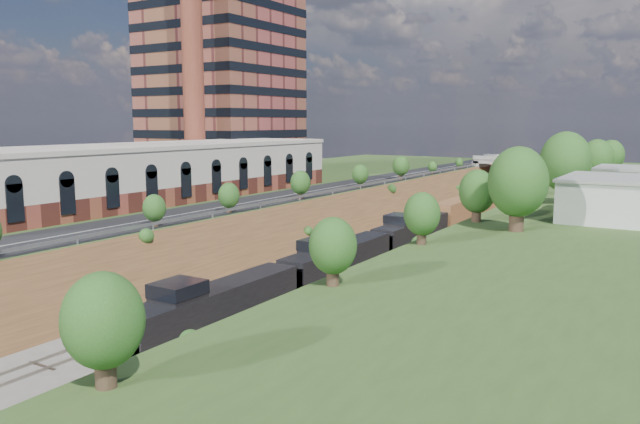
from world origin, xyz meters
TOP-DOWN VIEW (x-y plane):
  - platform_left at (-33.00, 60.00)m, footprint 44.00×180.00m
  - embankment_left at (-11.00, 60.00)m, footprint 10.00×180.00m
  - embankment_right at (11.00, 60.00)m, footprint 10.00×180.00m
  - rail_left_track at (-2.60, 60.00)m, footprint 1.58×180.00m
  - rail_right_track at (2.60, 60.00)m, footprint 1.58×180.00m
  - road at (-15.50, 60.00)m, footprint 8.00×180.00m
  - guardrail at (-11.40, 59.80)m, footprint 0.10×171.00m
  - commercial_building at (-28.00, 38.00)m, footprint 14.30×62.30m
  - highrise_tower at (-44.00, 72.00)m, footprint 22.00×22.00m
  - smokestack at (-36.00, 56.00)m, footprint 3.20×3.20m
  - overpass at (0.00, 122.00)m, footprint 24.50×8.30m
  - white_building_near at (23.50, 52.00)m, footprint 9.00×12.00m
  - white_building_far at (23.00, 74.00)m, footprint 8.00×10.00m
  - tree_right_large at (17.00, 40.00)m, footprint 5.25×5.25m
  - tree_left_crest at (-11.80, 20.00)m, footprint 2.45×2.45m
  - freight_train at (2.60, 87.77)m, footprint 2.71×153.61m

SIDE VIEW (x-z plane):
  - embankment_left at x=-11.00m, z-range -5.00..5.00m
  - embankment_right at x=11.00m, z-range -5.00..5.00m
  - rail_left_track at x=-2.60m, z-range 0.00..0.18m
  - rail_right_track at x=2.60m, z-range 0.00..0.18m
  - freight_train at x=2.60m, z-range 0.14..4.69m
  - platform_left at x=-33.00m, z-range 0.00..5.00m
  - overpass at x=0.00m, z-range 1.22..8.62m
  - road at x=-15.50m, z-range 5.00..5.10m
  - guardrail at x=-11.40m, z-range 5.20..5.90m
  - white_building_far at x=23.00m, z-range 5.00..8.60m
  - white_building_near at x=23.50m, z-range 5.00..9.00m
  - tree_left_crest at x=-11.80m, z-range 5.26..8.82m
  - commercial_building at x=-28.00m, z-range 5.01..12.01m
  - tree_right_large at x=17.00m, z-range 5.58..13.19m
  - smokestack at x=-36.00m, z-range 5.00..45.00m
  - highrise_tower at x=-44.00m, z-range 5.93..59.83m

